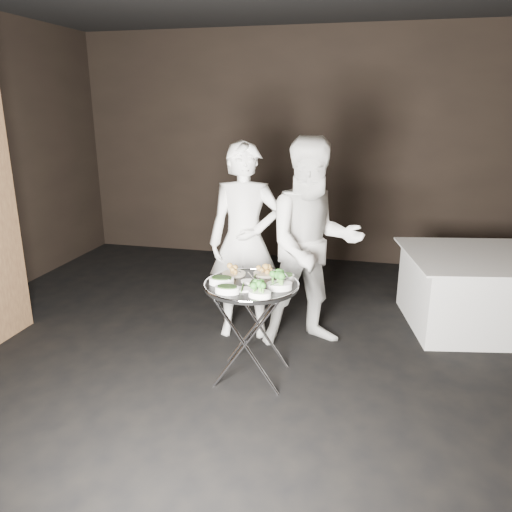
% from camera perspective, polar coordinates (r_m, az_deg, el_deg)
% --- Properties ---
extents(floor, '(6.00, 7.00, 0.05)m').
position_cam_1_polar(floor, '(3.90, -3.47, -15.33)').
color(floor, black).
rests_on(floor, ground).
extents(wall_back, '(6.00, 0.05, 3.00)m').
position_cam_1_polar(wall_back, '(6.77, 5.15, 12.19)').
color(wall_back, black).
rests_on(wall_back, floor).
extents(tray_stand, '(0.52, 0.44, 0.76)m').
position_cam_1_polar(tray_stand, '(3.84, -0.53, -8.11)').
color(tray_stand, silver).
rests_on(tray_stand, floor).
extents(serving_tray, '(0.72, 0.72, 0.04)m').
position_cam_1_polar(serving_tray, '(3.71, -0.54, -3.32)').
color(serving_tray, black).
rests_on(serving_tray, tray_stand).
extents(potato_plate_a, '(0.19, 0.19, 0.07)m').
position_cam_1_polar(potato_plate_a, '(3.89, -2.55, -1.74)').
color(potato_plate_a, beige).
rests_on(potato_plate_a, serving_tray).
extents(potato_plate_b, '(0.19, 0.19, 0.07)m').
position_cam_1_polar(potato_plate_b, '(3.89, 1.08, -1.74)').
color(potato_plate_b, beige).
rests_on(potato_plate_b, serving_tray).
extents(greens_bowl, '(0.13, 0.13, 0.07)m').
position_cam_1_polar(greens_bowl, '(3.76, 3.43, -2.35)').
color(greens_bowl, white).
rests_on(greens_bowl, serving_tray).
extents(asparagus_plate_a, '(0.18, 0.10, 0.04)m').
position_cam_1_polar(asparagus_plate_a, '(3.72, -0.39, -2.87)').
color(asparagus_plate_a, white).
rests_on(asparagus_plate_a, serving_tray).
extents(asparagus_plate_b, '(0.17, 0.11, 0.03)m').
position_cam_1_polar(asparagus_plate_b, '(3.57, -1.57, -3.75)').
color(asparagus_plate_b, white).
rests_on(asparagus_plate_b, serving_tray).
extents(spinach_bowl_a, '(0.20, 0.14, 0.08)m').
position_cam_1_polar(spinach_bowl_a, '(3.69, -3.94, -2.72)').
color(spinach_bowl_a, white).
rests_on(spinach_bowl_a, serving_tray).
extents(spinach_bowl_b, '(0.18, 0.12, 0.07)m').
position_cam_1_polar(spinach_bowl_b, '(3.52, -3.31, -3.74)').
color(spinach_bowl_b, white).
rests_on(spinach_bowl_b, serving_tray).
extents(broccoli_bowl_a, '(0.22, 0.19, 0.08)m').
position_cam_1_polar(broccoli_bowl_a, '(3.60, 2.70, -3.26)').
color(broccoli_bowl_a, white).
rests_on(broccoli_bowl_a, serving_tray).
extents(broccoli_bowl_b, '(0.17, 0.13, 0.07)m').
position_cam_1_polar(broccoli_bowl_b, '(3.45, 0.44, -4.23)').
color(broccoli_bowl_b, white).
rests_on(broccoli_bowl_b, serving_tray).
extents(serving_utensils, '(0.59, 0.45, 0.01)m').
position_cam_1_polar(serving_utensils, '(3.75, -0.04, -2.10)').
color(serving_utensils, silver).
rests_on(serving_utensils, serving_tray).
extents(waiter_left, '(0.71, 0.53, 1.76)m').
position_cam_1_polar(waiter_left, '(4.44, -1.30, 1.63)').
color(waiter_left, white).
rests_on(waiter_left, floor).
extents(waiter_right, '(1.08, 0.98, 1.82)m').
position_cam_1_polar(waiter_right, '(4.27, 6.53, 1.26)').
color(waiter_right, white).
rests_on(waiter_right, floor).
extents(dining_table, '(1.25, 1.25, 0.71)m').
position_cam_1_polar(dining_table, '(5.17, 23.39, -3.66)').
color(dining_table, white).
rests_on(dining_table, floor).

